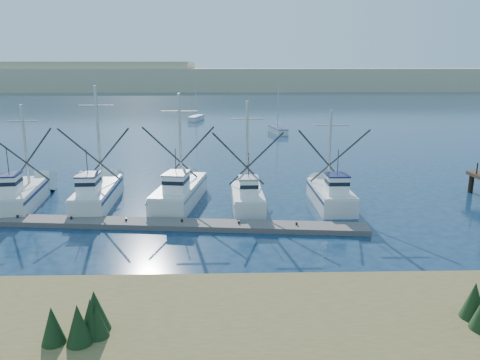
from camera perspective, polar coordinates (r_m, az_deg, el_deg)
name	(u,v)px	position (r m, az deg, el deg)	size (l,w,h in m)	color
ground	(283,263)	(27.44, 5.32, -9.99)	(500.00, 500.00, 0.00)	#0C2035
shore_bank	(95,358)	(18.71, -17.26, -20.00)	(40.00, 10.00, 1.60)	#4C422D
floating_dock	(168,224)	(33.42, -8.77, -5.34)	(27.84, 1.86, 0.37)	#5F5855
dune_ridge	(233,79)	(235.04, -0.82, 12.22)	(360.00, 60.00, 10.00)	tan
trawler_fleet	(170,195)	(37.98, -8.48, -1.78)	(27.59, 9.46, 9.53)	silver
sailboat_near	(278,130)	(79.73, 4.63, 6.07)	(2.84, 6.76, 8.10)	silver
sailboat_far	(196,118)	(98.55, -5.37, 7.51)	(3.13, 6.41, 8.10)	silver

